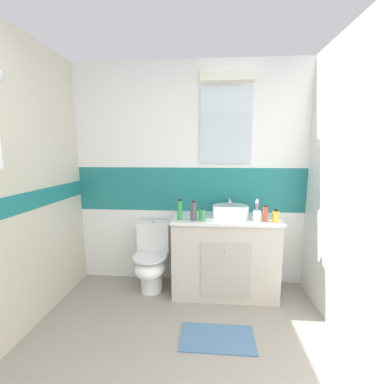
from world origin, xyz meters
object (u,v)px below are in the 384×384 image
toothbrush_cup (257,215)px  lotion_bottle_short (276,216)px  deodorant_spray_can (265,214)px  sink_basin (230,211)px  shampoo_bottle_tall (180,210)px  mouthwash_bottle (193,211)px  toilet (152,259)px  soap_dispenser (202,215)px

toothbrush_cup → lotion_bottle_short: size_ratio=1.77×
toothbrush_cup → deodorant_spray_can: size_ratio=1.36×
sink_basin → shampoo_bottle_tall: shampoo_bottle_tall is taller
sink_basin → shampoo_bottle_tall: size_ratio=1.98×
shampoo_bottle_tall → mouthwash_bottle: (0.14, -0.01, -0.01)m
toilet → mouthwash_bottle: 0.77m
sink_basin → lotion_bottle_short: bearing=-17.6°
soap_dispenser → shampoo_bottle_tall: shampoo_bottle_tall is taller
sink_basin → deodorant_spray_can: sink_basin is taller
deodorant_spray_can → toothbrush_cup: bearing=-177.3°
lotion_bottle_short → deodorant_spray_can: 0.10m
lotion_bottle_short → mouthwash_bottle: size_ratio=0.63×
soap_dispenser → deodorant_spray_can: 0.63m
lotion_bottle_short → deodorant_spray_can: bearing=171.7°
toothbrush_cup → soap_dispenser: toothbrush_cup is taller
sink_basin → soap_dispenser: sink_basin is taller
mouthwash_bottle → deodorant_spray_can: 0.71m
sink_basin → deodorant_spray_can: size_ratio=2.54×
sink_basin → deodorant_spray_can: (0.33, -0.12, 0.01)m
toothbrush_cup → soap_dispenser: (-0.54, -0.01, -0.01)m
sink_basin → shampoo_bottle_tall: (-0.52, -0.13, 0.04)m
toothbrush_cup → lotion_bottle_short: bearing=-3.3°
mouthwash_bottle → sink_basin: bearing=19.9°
sink_basin → toilet: (-0.85, 0.01, -0.56)m
shampoo_bottle_tall → soap_dispenser: bearing=-2.4°
shampoo_bottle_tall → mouthwash_bottle: shampoo_bottle_tall is taller
mouthwash_bottle → deodorant_spray_can: size_ratio=1.22×
toothbrush_cup → mouthwash_bottle: size_ratio=1.11×
toilet → soap_dispenser: (0.56, -0.14, 0.55)m
shampoo_bottle_tall → deodorant_spray_can: (0.85, 0.00, -0.02)m
sink_basin → deodorant_spray_can: 0.35m
toothbrush_cup → lotion_bottle_short: (0.18, -0.01, -0.00)m
toilet → toothbrush_cup: (1.10, -0.13, 0.56)m
toilet → lotion_bottle_short: 1.40m
soap_dispenser → shampoo_bottle_tall: (-0.22, 0.01, 0.05)m
soap_dispenser → lotion_bottle_short: soap_dispenser is taller
toilet → lotion_bottle_short: (1.28, -0.14, 0.56)m
shampoo_bottle_tall → mouthwash_bottle: size_ratio=1.05×
soap_dispenser → lotion_bottle_short: 0.72m
shampoo_bottle_tall → deodorant_spray_can: bearing=0.3°
toilet → lotion_bottle_short: lotion_bottle_short is taller
soap_dispenser → toothbrush_cup: bearing=1.1°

